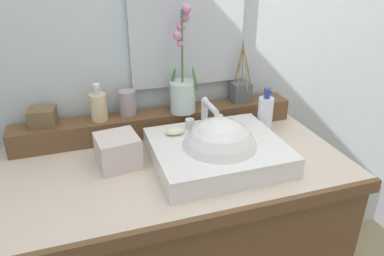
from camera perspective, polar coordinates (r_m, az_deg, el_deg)
The scene contains 13 objects.
wall_back at distance 1.48m, azimuth -7.32°, elevation 15.74°, with size 2.64×0.20×2.44m, color silver.
vanity_cabinet at distance 1.50m, azimuth -2.20°, elevation -18.97°, with size 1.15×0.61×0.84m.
back_ledge at distance 1.43m, azimuth -5.18°, elevation 0.89°, with size 1.08×0.10×0.09m, color brown.
sink_basin at distance 1.23m, azimuth 4.12°, elevation -3.98°, with size 0.43×0.37×0.28m.
soap_bar at distance 1.27m, azimuth -2.66°, elevation -0.48°, with size 0.07×0.04×0.02m, color beige.
potted_plant at distance 1.38m, azimuth -1.45°, elevation 6.45°, with size 0.11×0.10×0.39m.
soap_dispenser at distance 1.36m, azimuth -14.30°, elevation 3.36°, with size 0.06×0.06×0.14m.
tumbler_cup at distance 1.39m, azimuth -9.97°, elevation 3.87°, with size 0.06×0.06×0.09m, color #9A9096.
reed_diffuser at distance 1.52m, azimuth 7.51°, elevation 5.78°, with size 0.09×0.12×0.25m.
trinket_box at distance 1.39m, azimuth -22.16°, elevation 1.57°, with size 0.09×0.07×0.06m, color brown.
lotion_bottle at distance 1.44m, azimuth 11.27°, elevation 2.12°, with size 0.06×0.06×0.18m.
tissue_box at distance 1.23m, azimuth -11.43°, elevation -3.48°, with size 0.13×0.13×0.10m, color beige.
mirror at distance 1.40m, azimuth -0.71°, elevation 18.58°, with size 0.44×0.02×0.60m, color silver.
Camera 1 is at (-0.28, -1.03, 1.48)m, focal length 34.39 mm.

